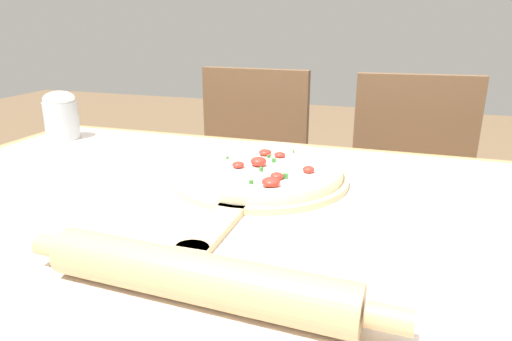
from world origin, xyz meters
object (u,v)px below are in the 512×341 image
object	(u,v)px
pizza_peel	(258,181)
rolling_pin	(199,278)
chair_left	(247,180)
flour_cup	(61,115)
pizza	(261,168)
chair_right	(411,198)

from	to	relation	value
pizza_peel	rolling_pin	size ratio (longest dim) A/B	1.12
chair_left	flour_cup	bearing A→B (deg)	-123.69
pizza_peel	rolling_pin	bearing A→B (deg)	-82.01
flour_cup	chair_left	bearing A→B (deg)	55.62
pizza_peel	rolling_pin	distance (m)	0.38
pizza	flour_cup	distance (m)	0.60
rolling_pin	chair_left	distance (m)	1.10
pizza	pizza_peel	bearing A→B (deg)	-91.10
pizza_peel	chair_right	xyz separation A→B (m)	(0.30, 0.65, -0.25)
pizza_peel	flour_cup	size ratio (longest dim) A/B	4.09
chair_right	flour_cup	xyz separation A→B (m)	(-0.88, -0.48, 0.30)
pizza_peel	flour_cup	world-z (taller)	flour_cup
pizza_peel	pizza	xyz separation A→B (m)	(0.00, 0.02, 0.02)
pizza	chair_left	xyz separation A→B (m)	(-0.25, 0.63, -0.27)
chair_right	chair_left	bearing A→B (deg)	174.54
chair_left	chair_right	bearing A→B (deg)	0.66
rolling_pin	flour_cup	distance (m)	0.83
rolling_pin	chair_right	distance (m)	1.09
chair_left	flour_cup	distance (m)	0.66
pizza_peel	chair_right	bearing A→B (deg)	65.51
pizza	chair_left	size ratio (longest dim) A/B	0.35
pizza	chair_right	distance (m)	0.75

